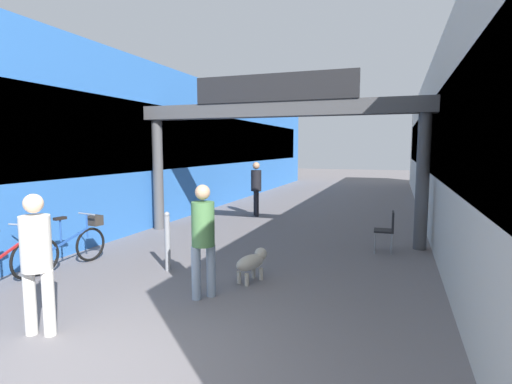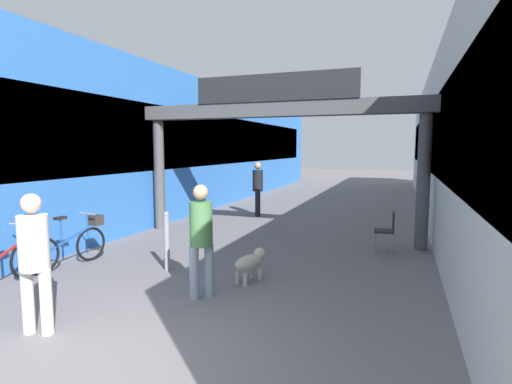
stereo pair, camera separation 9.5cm
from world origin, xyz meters
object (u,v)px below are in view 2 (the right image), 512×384
pedestrian_with_dog (201,234)px  bicycle_blue_second (73,243)px  dog_on_leash (251,262)px  bicycle_red_nearest (6,260)px  pedestrian_companion (34,255)px  bollard_post_metal (167,241)px  pedestrian_carrying_crate (258,185)px  cafe_chair_black_nearer (388,228)px

pedestrian_with_dog → bicycle_blue_second: pedestrian_with_dog is taller
dog_on_leash → bicycle_red_nearest: size_ratio=0.45×
pedestrian_companion → bicycle_red_nearest: 2.26m
bicycle_red_nearest → bollard_post_metal: bearing=39.2°
pedestrian_carrying_crate → pedestrian_with_dog: bearing=-76.8°
bollard_post_metal → pedestrian_companion: bearing=-91.7°
pedestrian_with_dog → bollard_post_metal: 1.63m
bicycle_blue_second → pedestrian_with_dog: bearing=-11.3°
pedestrian_carrying_crate → bicycle_blue_second: pedestrian_carrying_crate is taller
pedestrian_carrying_crate → dog_on_leash: pedestrian_carrying_crate is taller
bicycle_red_nearest → pedestrian_with_dog: bearing=11.2°
pedestrian_with_dog → bicycle_red_nearest: bearing=-168.8°
pedestrian_companion → pedestrian_carrying_crate: size_ratio=0.96×
pedestrian_carrying_crate → cafe_chair_black_nearer: bearing=-39.3°
pedestrian_companion → bicycle_red_nearest: (-1.90, 1.09, -0.54)m
pedestrian_with_dog → pedestrian_carrying_crate: pedestrian_carrying_crate is taller
pedestrian_companion → cafe_chair_black_nearer: (3.83, 5.38, -0.44)m
pedestrian_carrying_crate → bicycle_blue_second: (-1.40, -6.46, -0.59)m
cafe_chair_black_nearer → bicycle_blue_second: bearing=-151.5°
bollard_post_metal → dog_on_leash: bearing=-0.9°
dog_on_leash → bicycle_red_nearest: bearing=-156.4°
bicycle_red_nearest → bollard_post_metal: (1.98, 1.62, 0.12)m
pedestrian_with_dog → pedestrian_companion: pedestrian_companion is taller
bicycle_red_nearest → cafe_chair_black_nearer: bearing=36.8°
pedestrian_with_dog → bicycle_red_nearest: (-3.21, -0.64, -0.54)m
pedestrian_carrying_crate → bicycle_red_nearest: size_ratio=1.05×
dog_on_leash → bollard_post_metal: size_ratio=0.69×
bicycle_blue_second → bollard_post_metal: (1.84, 0.36, 0.12)m
dog_on_leash → cafe_chair_black_nearer: cafe_chair_black_nearer is taller
pedestrian_with_dog → bicycle_blue_second: (-3.07, 0.62, -0.54)m
pedestrian_companion → bicycle_blue_second: bearing=127.0°
bicycle_blue_second → pedestrian_carrying_crate: bearing=77.8°
pedestrian_with_dog → bicycle_red_nearest: size_ratio=1.01×
pedestrian_companion → bicycle_red_nearest: bearing=150.2°
pedestrian_carrying_crate → cafe_chair_black_nearer: pedestrian_carrying_crate is taller
pedestrian_companion → cafe_chair_black_nearer: 6.61m
bicycle_red_nearest → bollard_post_metal: size_ratio=1.54×
pedestrian_with_dog → dog_on_leash: (0.43, 0.95, -0.65)m
cafe_chair_black_nearer → pedestrian_carrying_crate: bearing=140.7°
pedestrian_carrying_crate → bollard_post_metal: 6.13m
pedestrian_with_dog → cafe_chair_black_nearer: (2.52, 3.65, -0.44)m
pedestrian_with_dog → bollard_post_metal: pedestrian_with_dog is taller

